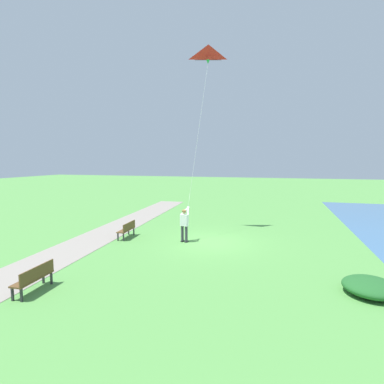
{
  "coord_description": "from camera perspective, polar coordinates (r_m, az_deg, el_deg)",
  "views": [
    {
      "loc": [
        -3.34,
        14.9,
        4.26
      ],
      "look_at": [
        0.66,
        1.16,
        2.74
      ],
      "focal_mm": 28.01,
      "sensor_mm": 36.0,
      "label": 1
    }
  ],
  "objects": [
    {
      "name": "walkway_path",
      "position": [
        16.58,
        -19.72,
        -9.15
      ],
      "size": [
        4.44,
        32.09,
        0.02
      ],
      "primitive_type": "cube",
      "rotation": [
        0.0,
        0.0,
        0.06
      ],
      "color": "gray",
      "rests_on": "ground"
    },
    {
      "name": "park_bench_near_walkway",
      "position": [
        16.95,
        -12.23,
        -6.84
      ],
      "size": [
        0.53,
        1.53,
        0.88
      ],
      "color": "brown",
      "rests_on": "ground"
    },
    {
      "name": "park_bench_far_walkway",
      "position": [
        11.25,
        -27.79,
        -14.1
      ],
      "size": [
        0.53,
        1.53,
        0.88
      ],
      "color": "brown",
      "rests_on": "ground"
    },
    {
      "name": "lakeside_shrub",
      "position": [
        11.47,
        30.88,
        -15.23
      ],
      "size": [
        1.68,
        1.7,
        0.51
      ],
      "primitive_type": "ellipsoid",
      "color": "#236028",
      "rests_on": "ground"
    },
    {
      "name": "ground_plane",
      "position": [
        15.85,
        3.52,
        -9.53
      ],
      "size": [
        120.0,
        120.0,
        0.0
      ],
      "primitive_type": "plane",
      "color": "#569947"
    },
    {
      "name": "person_kite_flyer",
      "position": [
        15.65,
        -1.44,
        -5.78
      ],
      "size": [
        0.51,
        0.63,
        1.83
      ],
      "color": "#232328",
      "rests_on": "ground"
    },
    {
      "name": "flying_kite",
      "position": [
        18.34,
        3.1,
        24.61
      ],
      "size": [
        1.71,
        2.51,
        8.79
      ],
      "color": "red"
    }
  ]
}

